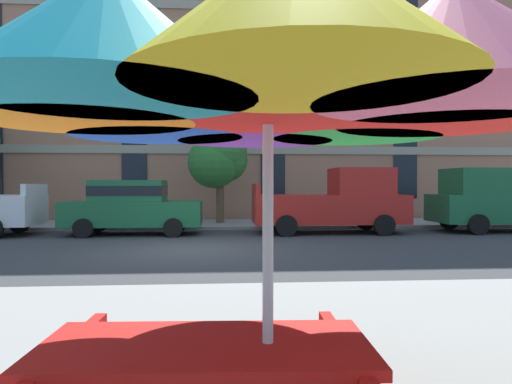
% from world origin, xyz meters
% --- Properties ---
extents(ground_plane, '(120.00, 120.00, 0.00)m').
position_xyz_m(ground_plane, '(0.00, 0.00, 0.00)').
color(ground_plane, '#38383A').
extents(sidewalk_far, '(56.00, 3.60, 0.12)m').
position_xyz_m(sidewalk_far, '(0.00, 6.80, 0.06)').
color(sidewalk_far, gray).
rests_on(sidewalk_far, ground).
extents(apartment_building, '(36.87, 12.08, 12.80)m').
position_xyz_m(apartment_building, '(-0.00, 14.99, 6.40)').
color(apartment_building, '#A87056').
rests_on(apartment_building, ground).
extents(sedan_green, '(4.40, 1.98, 1.78)m').
position_xyz_m(sedan_green, '(-2.16, 3.70, 0.95)').
color(sedan_green, '#195933').
rests_on(sedan_green, ground).
extents(pickup_red, '(5.10, 2.12, 2.20)m').
position_xyz_m(pickup_red, '(4.62, 3.70, 1.03)').
color(pickup_red, '#B21E19').
rests_on(pickup_red, ground).
extents(pickup_green, '(5.10, 2.12, 2.20)m').
position_xyz_m(pickup_green, '(10.44, 3.70, 1.03)').
color(pickup_green, '#195933').
rests_on(pickup_green, ground).
extents(street_tree_middle, '(2.39, 2.15, 3.89)m').
position_xyz_m(street_tree_middle, '(0.71, 6.68, 2.73)').
color(street_tree_middle, brown).
rests_on(street_tree_middle, ground).
extents(patio_umbrella, '(3.10, 3.10, 2.54)m').
position_xyz_m(patio_umbrella, '(1.02, -9.00, 2.22)').
color(patio_umbrella, silver).
rests_on(patio_umbrella, ground).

